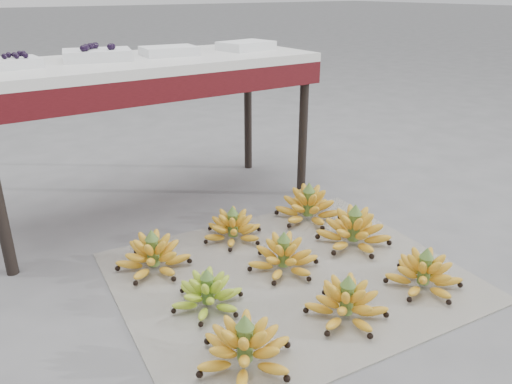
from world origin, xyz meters
TOP-DOWN VIEW (x-y plane):
  - ground at (0.00, 0.00)m, footprint 60.00×60.00m
  - newspaper_mat at (0.02, 0.00)m, footprint 1.35×1.17m
  - bunch_front_left at (-0.38, -0.31)m, footprint 0.33×0.33m
  - bunch_front_center at (0.01, -0.31)m, footprint 0.34×0.34m
  - bunch_front_right at (0.37, -0.33)m, footprint 0.29×0.29m
  - bunch_mid_left at (-0.33, 0.00)m, footprint 0.30×0.30m
  - bunch_mid_center at (0.03, 0.05)m, footprint 0.32×0.32m
  - bunch_mid_right at (0.40, 0.05)m, footprint 0.33×0.33m
  - bunch_back_left at (-0.39, 0.34)m, footprint 0.37×0.37m
  - bunch_back_center at (-0.00, 0.37)m, footprint 0.34×0.34m
  - bunch_back_right at (0.40, 0.35)m, footprint 0.31×0.31m
  - vendor_table at (-0.13, 0.88)m, footprint 1.53×0.61m
  - tray_far_left at (-0.69, 0.89)m, footprint 0.23×0.17m
  - tray_left at (-0.33, 0.91)m, footprint 0.32×0.26m
  - tray_right at (-0.01, 0.90)m, footprint 0.26×0.20m
  - tray_far_right at (0.40, 0.88)m, footprint 0.28×0.22m

SIDE VIEW (x-z plane):
  - ground at x=0.00m, z-range 0.00..0.00m
  - newspaper_mat at x=0.02m, z-range 0.00..0.01m
  - bunch_mid_left at x=-0.33m, z-range -0.02..0.13m
  - bunch_back_center at x=0.00m, z-range -0.02..0.14m
  - bunch_front_center at x=0.01m, z-range -0.02..0.14m
  - bunch_front_right at x=0.37m, z-range -0.02..0.14m
  - bunch_mid_center at x=0.03m, z-range -0.02..0.15m
  - bunch_back_left at x=-0.39m, z-range -0.02..0.15m
  - bunch_front_left at x=-0.38m, z-range -0.02..0.15m
  - bunch_back_right at x=0.40m, z-range -0.02..0.16m
  - bunch_mid_right at x=0.40m, z-range -0.02..0.16m
  - vendor_table at x=-0.13m, z-range 0.28..1.02m
  - tray_right at x=-0.01m, z-range 0.73..0.77m
  - tray_far_left at x=-0.69m, z-range 0.72..0.78m
  - tray_far_right at x=0.40m, z-range 0.73..0.77m
  - tray_left at x=-0.33m, z-range 0.72..0.79m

